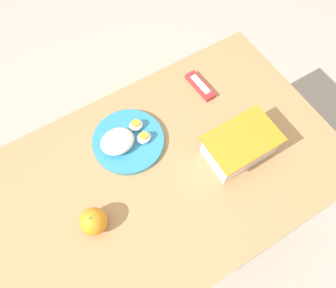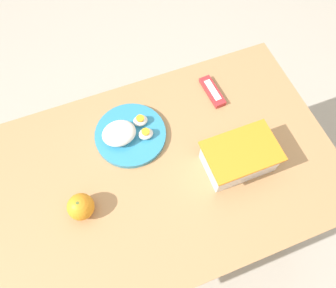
{
  "view_description": "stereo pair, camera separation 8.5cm",
  "coord_description": "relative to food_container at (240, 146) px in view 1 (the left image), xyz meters",
  "views": [
    {
      "loc": [
        0.16,
        0.34,
        1.71
      ],
      "look_at": [
        -0.08,
        -0.06,
        0.76
      ],
      "focal_mm": 35.0,
      "sensor_mm": 36.0,
      "label": 1
    },
    {
      "loc": [
        0.09,
        0.37,
        1.71
      ],
      "look_at": [
        -0.08,
        -0.06,
        0.76
      ],
      "focal_mm": 35.0,
      "sensor_mm": 36.0,
      "label": 2
    }
  ],
  "objects": [
    {
      "name": "ground_plane",
      "position": [
        0.27,
        -0.07,
        -0.78
      ],
      "size": [
        10.0,
        10.0,
        0.0
      ],
      "primitive_type": "plane",
      "color": "#B2A899"
    },
    {
      "name": "table",
      "position": [
        0.27,
        -0.07,
        -0.12
      ],
      "size": [
        1.21,
        0.72,
        0.73
      ],
      "color": "#AD7F51",
      "rests_on": "ground_plane"
    },
    {
      "name": "food_container",
      "position": [
        0.0,
        0.0,
        0.0
      ],
      "size": [
        0.22,
        0.15,
        0.1
      ],
      "color": "white",
      "rests_on": "table"
    },
    {
      "name": "orange_fruit",
      "position": [
        0.5,
        -0.03,
        -0.0
      ],
      "size": [
        0.08,
        0.08,
        0.08
      ],
      "color": "orange",
      "rests_on": "table"
    },
    {
      "name": "rice_plate",
      "position": [
        0.3,
        -0.22,
        -0.02
      ],
      "size": [
        0.24,
        0.24,
        0.07
      ],
      "color": "teal",
      "rests_on": "table"
    },
    {
      "name": "candy_bar",
      "position": [
        -0.04,
        -0.28,
        -0.03
      ],
      "size": [
        0.05,
        0.14,
        0.02
      ],
      "color": "#B7282D",
      "rests_on": "table"
    }
  ]
}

